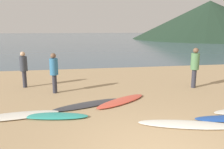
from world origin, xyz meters
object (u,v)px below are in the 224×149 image
(person_1, at_px, (195,64))
(person_2, at_px, (24,67))
(person_0, at_px, (54,70))
(surfboard_4, at_px, (187,124))
(surfboard_2, at_px, (88,105))
(surfboard_1, at_px, (54,116))
(surfboard_0, at_px, (14,116))
(surfboard_3, at_px, (121,101))

(person_1, relative_size, person_2, 1.10)
(person_0, bearing_deg, person_1, -108.81)
(surfboard_4, distance_m, person_0, 5.41)
(person_0, relative_size, person_2, 1.02)
(surfboard_2, distance_m, person_2, 3.95)
(person_1, bearing_deg, surfboard_1, -85.97)
(surfboard_0, height_order, surfboard_4, surfboard_0)
(surfboard_4, bearing_deg, surfboard_1, 177.53)
(surfboard_3, bearing_deg, surfboard_2, 153.12)
(person_2, bearing_deg, surfboard_1, 123.13)
(person_0, xyz_separation_m, person_2, (-1.36, 1.14, -0.02))
(surfboard_3, distance_m, person_1, 3.93)
(surfboard_4, bearing_deg, surfboard_2, 156.78)
(surfboard_0, relative_size, person_1, 1.48)
(surfboard_4, distance_m, person_2, 7.15)
(person_0, relative_size, person_1, 0.92)
(surfboard_0, bearing_deg, person_1, 10.93)
(person_1, xyz_separation_m, person_2, (-7.28, 1.33, -0.10))
(surfboard_4, distance_m, person_1, 4.38)
(surfboard_3, bearing_deg, person_1, -12.61)
(surfboard_0, height_order, surfboard_2, surfboard_0)
(person_1, bearing_deg, person_0, -110.56)
(surfboard_2, xyz_separation_m, person_1, (4.74, 1.56, 0.99))
(surfboard_0, distance_m, surfboard_3, 3.50)
(surfboard_2, height_order, person_2, person_2)
(surfboard_2, bearing_deg, surfboard_4, -59.58)
(surfboard_2, xyz_separation_m, person_2, (-2.54, 2.89, 0.89))
(surfboard_3, relative_size, surfboard_4, 0.86)
(person_2, bearing_deg, surfboard_3, 155.33)
(surfboard_1, relative_size, surfboard_4, 0.78)
(surfboard_0, bearing_deg, surfboard_2, 9.98)
(surfboard_0, relative_size, surfboard_3, 1.15)
(surfboard_1, bearing_deg, surfboard_0, -179.03)
(person_1, bearing_deg, surfboard_0, -90.89)
(person_2, bearing_deg, surfboard_0, 107.00)
(surfboard_0, xyz_separation_m, surfboard_3, (3.40, 0.82, -0.00))
(surfboard_4, bearing_deg, surfboard_0, 179.65)
(person_0, height_order, person_1, person_1)
(surfboard_3, relative_size, person_2, 1.43)
(surfboard_2, bearing_deg, person_0, 103.93)
(surfboard_1, distance_m, surfboard_2, 1.36)
(person_0, distance_m, person_2, 1.77)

